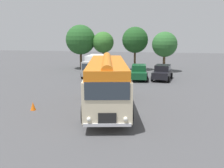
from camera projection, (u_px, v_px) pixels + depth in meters
The scene contains 11 objects.
ground_plane at pixel (115, 113), 16.85m from camera, with size 120.00×120.00×0.00m, color #474749.
vintage_bus at pixel (107, 81), 17.53m from camera, with size 4.82×10.38×3.49m.
car_near_left at pixel (114, 71), 30.37m from camera, with size 1.99×4.22×1.66m.
car_mid_left at pixel (139, 72), 29.10m from camera, with size 2.29×4.36×1.66m.
car_mid_right at pixel (162, 72), 28.98m from camera, with size 2.30×4.36×1.66m.
box_van at pixel (95, 65), 31.37m from camera, with size 2.64×5.89×2.50m.
tree_far_left at pixel (80, 40), 38.00m from camera, with size 4.30×4.28×6.37m.
tree_left_of_centre at pixel (103, 43), 37.46m from camera, with size 3.02×3.02×5.38m.
tree_centre at pixel (135, 40), 36.41m from camera, with size 3.61×3.61×6.04m.
tree_right_of_centre at pixel (165, 45), 35.04m from camera, with size 3.37×3.37×5.36m.
traffic_cone at pixel (33, 106), 17.36m from camera, with size 0.36×0.36×0.55m, color orange.
Camera 1 is at (3.42, -15.86, 4.92)m, focal length 42.00 mm.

